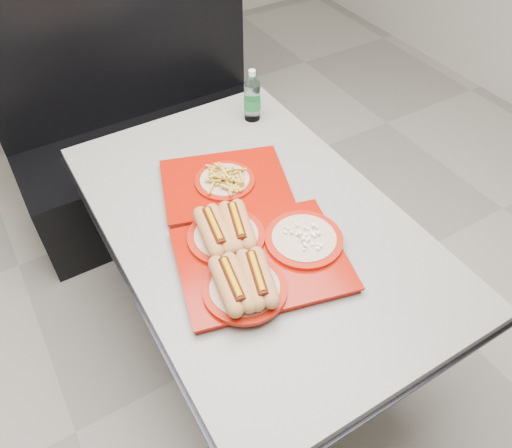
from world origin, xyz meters
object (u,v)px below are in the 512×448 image
diner_table (255,251)px  tray_near (254,255)px  water_bottle (252,98)px  booth_bench (146,136)px  tray_far (225,182)px

diner_table → tray_near: bearing=-120.9°
water_bottle → diner_table: bearing=-119.8°
tray_near → water_bottle: water_bottle is taller
diner_table → tray_near: 0.28m
water_bottle → booth_bench: bearing=116.3°
tray_near → water_bottle: size_ratio=2.68×
booth_bench → water_bottle: bearing=-63.7°
diner_table → tray_far: (-0.01, 0.19, 0.19)m
diner_table → tray_far: 0.27m
booth_bench → water_bottle: booth_bench is taller
booth_bench → tray_far: bearing=-90.6°
tray_near → water_bottle: 0.78m
diner_table → booth_bench: 1.11m
booth_bench → tray_near: (-0.10, -1.26, 0.39)m
tray_far → water_bottle: size_ratio=2.39×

